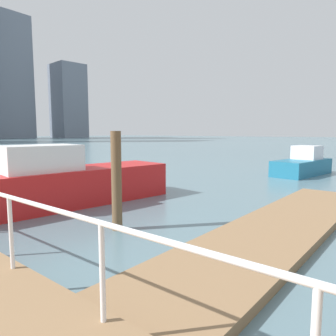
% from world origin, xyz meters
% --- Properties ---
extents(ground_plane, '(300.00, 300.00, 0.00)m').
position_xyz_m(ground_plane, '(0.00, 20.00, 0.00)').
color(ground_plane, slate).
extents(floating_dock, '(11.00, 2.00, 0.18)m').
position_xyz_m(floating_dock, '(2.00, 10.07, 0.09)').
color(floating_dock, '#93704C').
rests_on(floating_dock, ground_plane).
extents(boardwalk_railing, '(0.06, 24.37, 1.08)m').
position_xyz_m(boardwalk_railing, '(-3.15, 7.97, 1.26)').
color(boardwalk_railing, white).
rests_on(boardwalk_railing, boardwalk).
extents(dock_piling_2, '(0.25, 0.25, 2.38)m').
position_xyz_m(dock_piling_2, '(-0.15, 13.17, 1.19)').
color(dock_piling_2, brown).
rests_on(dock_piling_2, ground_plane).
extents(moored_boat_1, '(7.06, 2.73, 1.96)m').
position_xyz_m(moored_boat_1, '(0.54, 16.43, 0.73)').
color(moored_boat_1, red).
rests_on(moored_boat_1, ground_plane).
extents(moored_boat_2, '(4.42, 2.18, 1.59)m').
position_xyz_m(moored_boat_2, '(12.95, 12.67, 0.56)').
color(moored_boat_2, '#1E6B8C').
rests_on(moored_boat_2, ground_plane).
extents(skyline_tower_5, '(14.35, 12.88, 44.03)m').
position_xyz_m(skyline_tower_5, '(48.90, 127.19, 22.01)').
color(skyline_tower_5, slate).
rests_on(skyline_tower_5, ground_plane).
extents(skyline_tower_6, '(11.91, 12.67, 29.28)m').
position_xyz_m(skyline_tower_6, '(70.18, 121.32, 14.64)').
color(skyline_tower_6, slate).
rests_on(skyline_tower_6, ground_plane).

